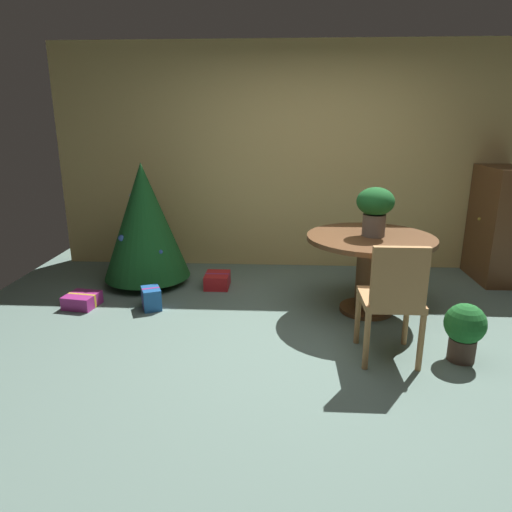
{
  "coord_description": "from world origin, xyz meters",
  "views": [
    {
      "loc": [
        -0.32,
        -3.34,
        1.74
      ],
      "look_at": [
        -0.53,
        0.33,
        0.65
      ],
      "focal_mm": 32.26,
      "sensor_mm": 36.0,
      "label": 1
    }
  ],
  "objects_px": {
    "wooden_chair_near": "(393,296)",
    "potted_plant": "(464,329)",
    "flower_vase": "(375,207)",
    "holiday_tree": "(144,221)",
    "round_dining_table": "(369,257)",
    "gift_box_blue": "(151,298)",
    "gift_box_red": "(217,280)",
    "gift_box_purple": "(82,300)",
    "wooden_cabinet": "(499,225)"
  },
  "relations": [
    {
      "from": "round_dining_table",
      "to": "gift_box_purple",
      "type": "relative_size",
      "value": 3.56
    },
    {
      "from": "wooden_chair_near",
      "to": "gift_box_blue",
      "type": "height_order",
      "value": "wooden_chair_near"
    },
    {
      "from": "gift_box_blue",
      "to": "gift_box_red",
      "type": "bearing_deg",
      "value": 48.68
    },
    {
      "from": "wooden_cabinet",
      "to": "gift_box_red",
      "type": "bearing_deg",
      "value": -171.96
    },
    {
      "from": "round_dining_table",
      "to": "gift_box_purple",
      "type": "height_order",
      "value": "round_dining_table"
    },
    {
      "from": "gift_box_blue",
      "to": "wooden_cabinet",
      "type": "height_order",
      "value": "wooden_cabinet"
    },
    {
      "from": "gift_box_blue",
      "to": "wooden_cabinet",
      "type": "relative_size",
      "value": 0.21
    },
    {
      "from": "holiday_tree",
      "to": "potted_plant",
      "type": "distance_m",
      "value": 3.26
    },
    {
      "from": "potted_plant",
      "to": "holiday_tree",
      "type": "bearing_deg",
      "value": 151.09
    },
    {
      "from": "gift_box_red",
      "to": "wooden_cabinet",
      "type": "height_order",
      "value": "wooden_cabinet"
    },
    {
      "from": "wooden_chair_near",
      "to": "gift_box_red",
      "type": "relative_size",
      "value": 2.96
    },
    {
      "from": "holiday_tree",
      "to": "gift_box_blue",
      "type": "relative_size",
      "value": 4.92
    },
    {
      "from": "holiday_tree",
      "to": "round_dining_table",
      "type": "bearing_deg",
      "value": -16.18
    },
    {
      "from": "round_dining_table",
      "to": "wooden_chair_near",
      "type": "distance_m",
      "value": 0.95
    },
    {
      "from": "holiday_tree",
      "to": "gift_box_blue",
      "type": "height_order",
      "value": "holiday_tree"
    },
    {
      "from": "holiday_tree",
      "to": "wooden_cabinet",
      "type": "bearing_deg",
      "value": 5.08
    },
    {
      "from": "gift_box_red",
      "to": "potted_plant",
      "type": "relative_size",
      "value": 0.69
    },
    {
      "from": "holiday_tree",
      "to": "gift_box_blue",
      "type": "distance_m",
      "value": 0.96
    },
    {
      "from": "gift_box_red",
      "to": "gift_box_purple",
      "type": "height_order",
      "value": "gift_box_red"
    },
    {
      "from": "gift_box_blue",
      "to": "gift_box_purple",
      "type": "distance_m",
      "value": 0.69
    },
    {
      "from": "flower_vase",
      "to": "gift_box_red",
      "type": "distance_m",
      "value": 1.86
    },
    {
      "from": "gift_box_blue",
      "to": "round_dining_table",
      "type": "bearing_deg",
      "value": 1.52
    },
    {
      "from": "holiday_tree",
      "to": "potted_plant",
      "type": "bearing_deg",
      "value": -28.91
    },
    {
      "from": "wooden_chair_near",
      "to": "potted_plant",
      "type": "relative_size",
      "value": 2.05
    },
    {
      "from": "flower_vase",
      "to": "holiday_tree",
      "type": "height_order",
      "value": "holiday_tree"
    },
    {
      "from": "round_dining_table",
      "to": "wooden_chair_near",
      "type": "height_order",
      "value": "wooden_chair_near"
    },
    {
      "from": "wooden_chair_near",
      "to": "holiday_tree",
      "type": "distance_m",
      "value": 2.79
    },
    {
      "from": "round_dining_table",
      "to": "gift_box_blue",
      "type": "xyz_separation_m",
      "value": [
        -2.04,
        -0.05,
        -0.43
      ]
    },
    {
      "from": "wooden_cabinet",
      "to": "wooden_chair_near",
      "type": "bearing_deg",
      "value": -129.06
    },
    {
      "from": "gift_box_purple",
      "to": "round_dining_table",
      "type": "bearing_deg",
      "value": 0.91
    },
    {
      "from": "gift_box_purple",
      "to": "wooden_cabinet",
      "type": "relative_size",
      "value": 0.26
    },
    {
      "from": "round_dining_table",
      "to": "holiday_tree",
      "type": "bearing_deg",
      "value": 163.82
    },
    {
      "from": "holiday_tree",
      "to": "gift_box_purple",
      "type": "distance_m",
      "value": 1.05
    },
    {
      "from": "flower_vase",
      "to": "gift_box_purple",
      "type": "distance_m",
      "value": 2.9
    },
    {
      "from": "wooden_chair_near",
      "to": "wooden_cabinet",
      "type": "relative_size",
      "value": 0.73
    },
    {
      "from": "wooden_cabinet",
      "to": "potted_plant",
      "type": "distance_m",
      "value": 2.2
    },
    {
      "from": "gift_box_red",
      "to": "gift_box_blue",
      "type": "relative_size",
      "value": 1.16
    },
    {
      "from": "wooden_chair_near",
      "to": "gift_box_red",
      "type": "xyz_separation_m",
      "value": [
        -1.49,
        1.52,
        -0.44
      ]
    },
    {
      "from": "flower_vase",
      "to": "holiday_tree",
      "type": "relative_size",
      "value": 0.33
    },
    {
      "from": "gift_box_red",
      "to": "gift_box_purple",
      "type": "relative_size",
      "value": 0.96
    },
    {
      "from": "gift_box_blue",
      "to": "potted_plant",
      "type": "bearing_deg",
      "value": -18.1
    },
    {
      "from": "holiday_tree",
      "to": "gift_box_red",
      "type": "bearing_deg",
      "value": -6.64
    },
    {
      "from": "holiday_tree",
      "to": "gift_box_red",
      "type": "distance_m",
      "value": 1.01
    },
    {
      "from": "round_dining_table",
      "to": "potted_plant",
      "type": "xyz_separation_m",
      "value": [
        0.55,
        -0.9,
        -0.27
      ]
    },
    {
      "from": "gift_box_blue",
      "to": "gift_box_purple",
      "type": "bearing_deg",
      "value": 179.11
    },
    {
      "from": "holiday_tree",
      "to": "wooden_cabinet",
      "type": "height_order",
      "value": "holiday_tree"
    },
    {
      "from": "wooden_chair_near",
      "to": "gift_box_red",
      "type": "height_order",
      "value": "wooden_chair_near"
    },
    {
      "from": "round_dining_table",
      "to": "gift_box_blue",
      "type": "bearing_deg",
      "value": -178.48
    },
    {
      "from": "wooden_cabinet",
      "to": "gift_box_purple",
      "type": "bearing_deg",
      "value": -166.34
    },
    {
      "from": "flower_vase",
      "to": "holiday_tree",
      "type": "bearing_deg",
      "value": 164.12
    }
  ]
}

